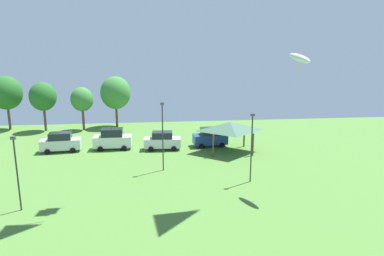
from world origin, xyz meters
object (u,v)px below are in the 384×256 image
object	(u,v)px
parked_car_second_from_left	(113,139)
light_post_3	(252,144)
kite_flying_3	(299,58)
park_pavilion	(230,126)
treeline_tree_3	(116,93)
treeline_tree_2	(82,100)
light_post_1	(163,133)
parked_car_rightmost_in_row	(210,137)
parked_car_third_from_left	(162,141)
parked_car_leftmost	(61,142)
light_post_0	(17,169)
treeline_tree_0	(6,93)
treeline_tree_1	(43,97)

from	to	relation	value
parked_car_second_from_left	light_post_3	xyz separation A→B (m)	(13.73, -12.49, 2.34)
kite_flying_3	parked_car_second_from_left	world-z (taller)	kite_flying_3
park_pavilion	treeline_tree_3	size ratio (longest dim) A/B	0.75
treeline_tree_2	treeline_tree_3	world-z (taller)	treeline_tree_3
park_pavilion	light_post_1	bearing A→B (deg)	-144.41
parked_car_second_from_left	parked_car_rightmost_in_row	distance (m)	12.07
parked_car_rightmost_in_row	park_pavilion	bearing A→B (deg)	-57.52
parked_car_rightmost_in_row	kite_flying_3	bearing A→B (deg)	-74.86
parked_car_third_from_left	parked_car_rightmost_in_row	bearing A→B (deg)	10.99
parked_car_leftmost	treeline_tree_3	distance (m)	15.14
parked_car_leftmost	treeline_tree_2	distance (m)	12.31
light_post_3	treeline_tree_3	size ratio (longest dim) A/B	0.80
park_pavilion	light_post_1	distance (m)	9.97
kite_flying_3	parked_car_second_from_left	bearing A→B (deg)	139.68
light_post_0	light_post_3	world-z (taller)	light_post_3
light_post_1	treeline_tree_2	distance (m)	22.90
light_post_0	treeline_tree_2	xyz separation A→B (m)	(-0.53, 27.52, 1.41)
treeline_tree_0	light_post_1	bearing A→B (deg)	-43.13
parked_car_second_from_left	parked_car_third_from_left	world-z (taller)	parked_car_second_from_left
kite_flying_3	parked_car_leftmost	bearing A→B (deg)	148.77
parked_car_rightmost_in_row	light_post_3	bearing A→B (deg)	-85.86
parked_car_third_from_left	treeline_tree_2	xyz separation A→B (m)	(-11.64, 12.25, 3.57)
kite_flying_3	parked_car_third_from_left	world-z (taller)	kite_flying_3
parked_car_third_from_left	treeline_tree_0	bearing A→B (deg)	151.74
treeline_tree_1	parked_car_rightmost_in_row	bearing A→B (deg)	-26.07
treeline_tree_0	park_pavilion	bearing A→B (deg)	-26.78
parked_car_second_from_left	kite_flying_3	bearing A→B (deg)	-40.09
treeline_tree_0	treeline_tree_1	distance (m)	5.97
treeline_tree_1	kite_flying_3	bearing A→B (deg)	-42.44
park_pavilion	parked_car_third_from_left	bearing A→B (deg)	167.53
parked_car_leftmost	light_post_1	distance (m)	14.62
kite_flying_3	parked_car_leftmost	size ratio (longest dim) A/B	0.56
parked_car_third_from_left	parked_car_rightmost_in_row	world-z (taller)	parked_car_rightmost_in_row
treeline_tree_2	light_post_3	bearing A→B (deg)	-50.96
parked_car_second_from_left	light_post_0	world-z (taller)	light_post_0
treeline_tree_0	treeline_tree_3	distance (m)	16.18
parked_car_rightmost_in_row	light_post_1	bearing A→B (deg)	-129.78
parked_car_third_from_left	treeline_tree_0	distance (m)	27.22
kite_flying_3	parked_car_leftmost	world-z (taller)	kite_flying_3
light_post_0	treeline_tree_0	world-z (taller)	treeline_tree_0
kite_flying_3	treeline_tree_2	distance (m)	34.74
kite_flying_3	parked_car_rightmost_in_row	xyz separation A→B (m)	(-4.80, 14.29, -10.02)
treeline_tree_2	treeline_tree_0	bearing A→B (deg)	171.99
light_post_0	treeline_tree_3	size ratio (longest dim) A/B	0.72
light_post_0	treeline_tree_1	distance (m)	28.26
park_pavilion	parked_car_leftmost	bearing A→B (deg)	173.65
parked_car_leftmost	parked_car_third_from_left	world-z (taller)	parked_car_leftmost
treeline_tree_2	parked_car_third_from_left	bearing A→B (deg)	-46.48
park_pavilion	light_post_0	distance (m)	23.35
kite_flying_3	light_post_0	bearing A→B (deg)	-175.20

